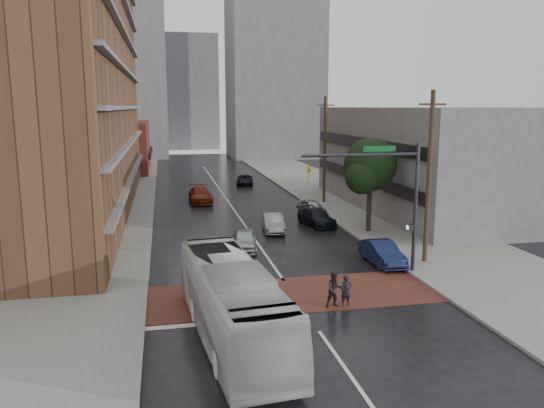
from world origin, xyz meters
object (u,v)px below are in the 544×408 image
suv_travel (245,180)px  car_parked_mid (316,217)px  pedestrian_a (346,291)px  pedestrian_b (335,290)px  car_travel_c (200,195)px  transit_bus (232,301)px  car_travel_b (273,223)px  car_parked_near (382,253)px  car_travel_a (244,240)px  car_parked_far (312,207)px

suv_travel → car_parked_mid: bearing=-75.6°
pedestrian_a → pedestrian_b: pedestrian_b is taller
car_travel_c → car_parked_mid: bearing=-56.8°
transit_bus → car_travel_b: size_ratio=2.76×
suv_travel → car_parked_near: (2.98, -33.29, 0.10)m
car_travel_c → car_parked_mid: size_ratio=1.17×
pedestrian_a → car_travel_c: 28.80m
pedestrian_b → car_travel_a: bearing=99.3°
car_travel_a → car_parked_far: bearing=63.1°
car_parked_far → transit_bus: bearing=-121.7°
suv_travel → car_parked_far: 18.61m
car_parked_near → pedestrian_b: bearing=-130.5°
suv_travel → car_parked_mid: 22.68m
transit_bus → suv_travel: (6.88, 41.57, -0.97)m
transit_bus → car_travel_c: (0.91, 30.80, -0.80)m
car_parked_near → car_parked_far: (0.00, 14.92, -0.05)m
suv_travel → car_parked_mid: car_parked_mid is taller
car_travel_c → suv_travel: car_travel_c is taller
car_travel_c → car_parked_near: car_travel_c is taller
car_travel_a → suv_travel: car_travel_a is taller
car_travel_b → car_parked_far: 7.25m
transit_bus → pedestrian_a: size_ratio=7.55×
pedestrian_a → car_travel_b: (-0.29, 15.17, -0.07)m
car_parked_near → suv_travel: bearing=94.0°
suv_travel → car_parked_near: size_ratio=1.01×
car_travel_b → suv_travel: 24.06m
car_travel_a → car_parked_far: (7.40, 10.20, -0.04)m
car_travel_b → pedestrian_b: bearing=-85.8°
pedestrian_a → car_travel_a: pedestrian_a is taller
transit_bus → pedestrian_a: bearing=17.7°
pedestrian_a → car_parked_mid: 16.95m
transit_bus → car_parked_near: transit_bus is taller
pedestrian_b → car_parked_mid: bearing=72.2°
car_travel_a → suv_travel: 28.91m
car_travel_a → car_travel_c: car_travel_c is taller
car_parked_far → pedestrian_b: bearing=-111.7°
transit_bus → pedestrian_a: (5.59, 2.39, -0.81)m
car_travel_c → car_parked_near: 24.24m
pedestrian_b → suv_travel: pedestrian_b is taller
car_parked_near → car_travel_c: bearing=110.5°
car_parked_far → car_travel_c: bearing=131.0°
suv_travel → car_parked_mid: size_ratio=0.96×
car_parked_far → car_parked_near: bearing=-98.6°
pedestrian_a → car_parked_near: pedestrian_a is taller
pedestrian_b → car_parked_near: size_ratio=0.41×
car_travel_a → car_travel_b: car_travel_a is taller
pedestrian_b → suv_travel: bearing=83.1°
pedestrian_a → suv_travel: bearing=87.0°
car_travel_b → car_parked_mid: bearing=26.1°
car_parked_mid → car_parked_far: 4.30m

